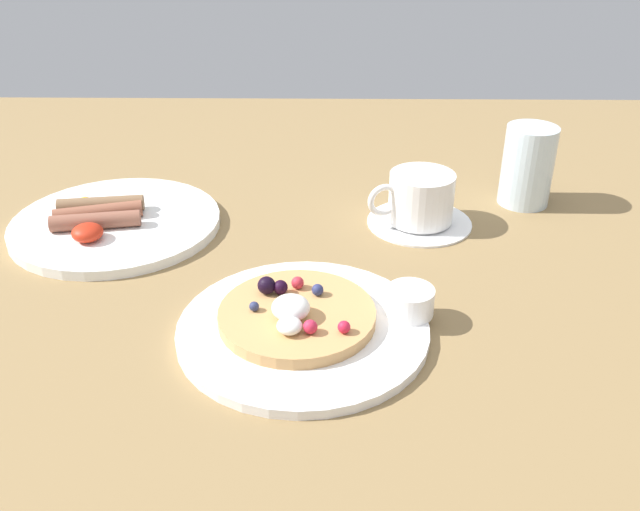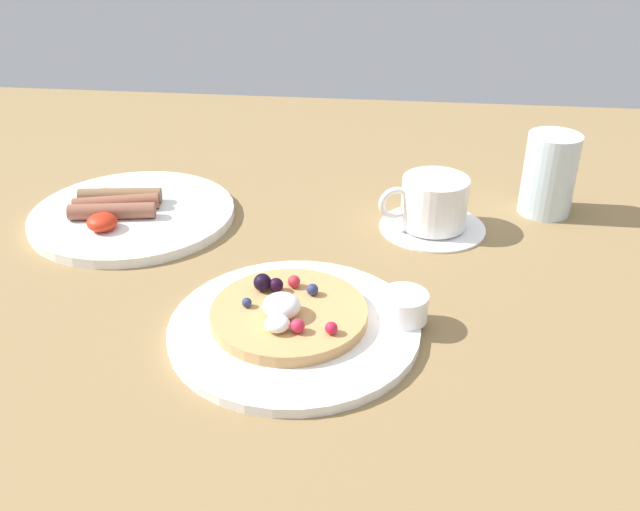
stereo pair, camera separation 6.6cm
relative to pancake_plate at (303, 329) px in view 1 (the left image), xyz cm
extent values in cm
cube|color=olive|center=(-3.24, 4.85, -2.02)|extent=(183.21, 150.46, 3.00)
cylinder|color=white|center=(0.00, 0.00, 0.00)|extent=(25.34, 25.34, 1.04)
cylinder|color=tan|center=(-0.61, 0.71, 1.15)|extent=(15.92, 15.92, 1.27)
sphere|color=navy|center=(1.41, 3.58, 2.41)|extent=(1.24, 1.24, 1.24)
sphere|color=red|center=(-0.71, 5.23, 2.45)|extent=(1.33, 1.33, 1.33)
sphere|color=#C82543|center=(0.83, -3.10, 2.48)|extent=(1.39, 1.39, 1.39)
sphere|color=red|center=(4.04, -2.99, 2.41)|extent=(1.24, 1.24, 1.24)
sphere|color=black|center=(-2.43, 3.79, 2.55)|extent=(1.52, 1.52, 1.52)
sphere|color=navy|center=(-4.88, 0.59, 2.29)|extent=(1.00, 1.00, 1.00)
sphere|color=black|center=(-3.88, 3.85, 2.73)|extent=(1.88, 1.88, 1.88)
ellipsoid|color=white|center=(-1.14, -0.53, 2.92)|extent=(3.79, 3.79, 2.27)
ellipsoid|color=white|center=(-1.15, -3.01, 2.52)|extent=(2.46, 2.46, 1.48)
cylinder|color=white|center=(10.87, 2.22, 1.96)|extent=(4.88, 4.88, 2.87)
cylinder|color=maroon|center=(10.87, 2.22, 2.53)|extent=(4.00, 4.00, 0.34)
cylinder|color=white|center=(-25.06, 22.88, 0.12)|extent=(26.73, 26.73, 1.29)
cylinder|color=brown|center=(-26.68, 20.22, 1.81)|extent=(11.15, 3.99, 2.08)
cylinder|color=brown|center=(-27.04, 22.58, 1.81)|extent=(11.11, 4.98, 2.08)
cylinder|color=brown|center=(-27.39, 24.95, 1.81)|extent=(11.15, 3.67, 2.08)
ellipsoid|color=white|center=(-29.66, 25.61, 1.07)|extent=(7.45, 6.33, 0.60)
sphere|color=yellow|center=(-29.66, 25.61, 1.57)|extent=(2.00, 2.00, 2.00)
ellipsoid|color=red|center=(-26.75, 17.11, 1.80)|extent=(3.78, 3.78, 2.08)
cylinder|color=white|center=(14.43, 24.67, -0.22)|extent=(13.68, 13.68, 0.60)
cylinder|color=white|center=(14.43, 24.67, 3.28)|extent=(8.42, 8.42, 6.40)
torus|color=white|center=(9.49, 22.99, 3.60)|extent=(4.41, 2.17, 4.38)
cylinder|color=#9B7150|center=(14.43, 24.67, 5.33)|extent=(7.16, 7.16, 0.51)
cylinder|color=silver|center=(29.54, 31.42, 4.96)|extent=(6.91, 6.91, 10.96)
camera|label=1|loc=(2.51, -56.88, 40.75)|focal=38.90mm
camera|label=2|loc=(9.14, -56.45, 40.75)|focal=38.90mm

